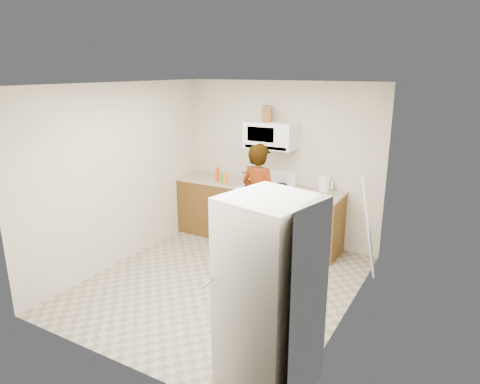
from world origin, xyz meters
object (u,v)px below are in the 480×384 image
Objects in this scene: gas_range at (266,214)px; fridge at (269,294)px; microwave at (271,135)px; person at (259,201)px; saucepan at (257,177)px; kettle at (325,184)px.

gas_range is 3.14m from fridge.
person is at bearing -78.90° from microwave.
saucepan is (-1.62, 2.90, 0.17)m from fridge.
microwave is 3.34m from fridge.
person is 6.78× the size of saucepan.
gas_range is 0.59m from saucepan.
fridge is (1.29, -2.33, 0.01)m from person.
gas_range is at bearing -63.58° from person.
person is 2.66m from fridge.
person is (0.11, -0.58, -0.86)m from microwave.
person is 1.01m from kettle.
microwave is 3.08× the size of saucepan.
gas_range is at bearing -26.83° from saucepan.
saucepan is (-0.21, 0.11, 0.54)m from gas_range.
fridge reaches higher than kettle.
microwave is at bearing 90.00° from gas_range.
person is (0.11, -0.46, 0.35)m from gas_range.
kettle is (0.75, 0.65, 0.20)m from person.
gas_range is 1.22m from microwave.
gas_range is 0.67× the size of person.
gas_range is 0.66× the size of fridge.
person is at bearing -143.58° from kettle.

